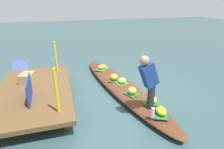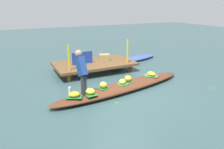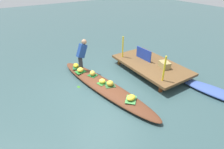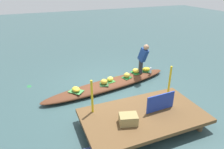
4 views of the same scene
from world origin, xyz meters
name	(u,v)px [view 2 (image 2 of 4)]	position (x,y,z in m)	size (l,w,h in m)	color
canal_water	(123,90)	(0.00, 0.00, 0.00)	(40.00, 40.00, 0.00)	#304A4C
dock_platform	(94,64)	(-0.05, 2.33, 0.31)	(3.20, 1.80, 0.37)	brown
vendor_boat	(123,87)	(0.00, 0.00, 0.11)	(4.96, 0.79, 0.23)	#532C1B
moored_boat	(136,59)	(2.41, 3.07, 0.09)	(2.58, 0.64, 0.19)	#374F95
leaf_mat_0	(151,76)	(1.27, 0.24, 0.23)	(0.45, 0.32, 0.01)	#3E8641
banana_bunch_0	(151,74)	(1.27, 0.24, 0.30)	(0.32, 0.24, 0.15)	gold
leaf_mat_1	(90,94)	(-1.24, -0.33, 0.23)	(0.38, 0.31, 0.01)	#21712A
banana_bunch_1	(90,91)	(-1.24, -0.33, 0.32)	(0.27, 0.24, 0.17)	yellow
leaf_mat_2	(74,97)	(-1.70, -0.32, 0.23)	(0.43, 0.27, 0.01)	#1F6130
banana_bunch_2	(74,94)	(-1.70, -0.32, 0.31)	(0.30, 0.21, 0.15)	yellow
leaf_mat_3	(103,88)	(-0.72, -0.06, 0.23)	(0.32, 0.27, 0.01)	#196429
banana_bunch_3	(103,85)	(-0.72, -0.06, 0.33)	(0.23, 0.21, 0.19)	gold
leaf_mat_4	(122,84)	(-0.04, -0.03, 0.23)	(0.32, 0.27, 0.01)	#327D32
banana_bunch_4	(122,82)	(-0.04, -0.03, 0.31)	(0.23, 0.21, 0.16)	yellow
leaf_mat_5	(128,81)	(0.25, 0.12, 0.23)	(0.34, 0.30, 0.01)	#2A542A
banana_bunch_5	(128,78)	(0.25, 0.12, 0.33)	(0.25, 0.23, 0.19)	gold
vendor_person	(82,70)	(-1.41, -0.14, 0.92)	(0.25, 0.48, 1.22)	#28282D
water_bottle	(70,91)	(-1.76, -0.09, 0.34)	(0.07, 0.07, 0.22)	silver
market_banner	(82,58)	(-0.55, 2.33, 0.61)	(0.85, 0.03, 0.48)	#1D3697
railing_post_west	(69,58)	(-1.25, 1.73, 0.84)	(0.06, 0.06, 0.93)	gold
railing_post_east	(127,51)	(1.15, 1.73, 0.84)	(0.06, 0.06, 0.93)	gold
produce_crate	(104,57)	(0.49, 2.52, 0.49)	(0.44, 0.32, 0.25)	olive
drifting_plant_0	(117,102)	(-0.60, -0.72, 0.00)	(0.17, 0.11, 0.01)	#316B20
drifting_plant_1	(212,88)	(2.71, -1.16, 0.00)	(0.22, 0.16, 0.01)	#236837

